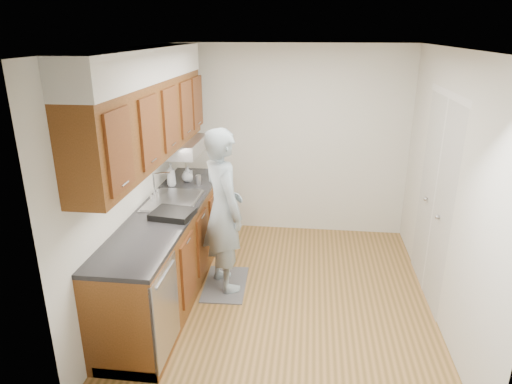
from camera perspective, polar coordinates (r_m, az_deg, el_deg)
floor at (r=4.96m, az=3.42°, el=-12.74°), size 3.50×3.50×0.00m
ceiling at (r=4.19m, az=4.14°, el=17.50°), size 3.50×3.50×0.00m
wall_left at (r=4.73m, az=-14.70°, el=1.74°), size 0.02×3.50×2.50m
wall_right at (r=4.60m, az=22.76°, el=0.27°), size 0.02×3.50×2.50m
wall_back at (r=6.10m, az=4.72°, el=6.30°), size 3.00×0.02×2.50m
counter at (r=4.92m, az=-10.66°, el=-6.83°), size 0.64×2.80×1.30m
upper_cabinets at (r=4.56m, az=-13.25°, el=10.24°), size 0.47×2.80×1.21m
closet_door at (r=4.94m, az=21.41°, el=-1.03°), size 0.02×1.22×2.05m
floor_mat at (r=5.14m, az=-3.85°, el=-11.42°), size 0.48×0.78×0.01m
person at (r=4.70m, az=-4.12°, el=-0.99°), size 0.77×0.84×1.97m
soap_bottle_a at (r=5.35m, az=-10.57°, el=2.17°), size 0.15×0.15×0.27m
soap_bottle_b at (r=5.50m, az=-8.49°, el=2.32°), size 0.09×0.09×0.19m
soap_bottle_c at (r=5.49m, az=-8.60°, el=2.20°), size 0.19×0.19×0.18m
steel_can at (r=5.38m, az=-7.21°, el=1.54°), size 0.07×0.07×0.11m
dish_rack at (r=4.49m, az=-10.36°, el=-2.71°), size 0.42×0.37×0.06m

